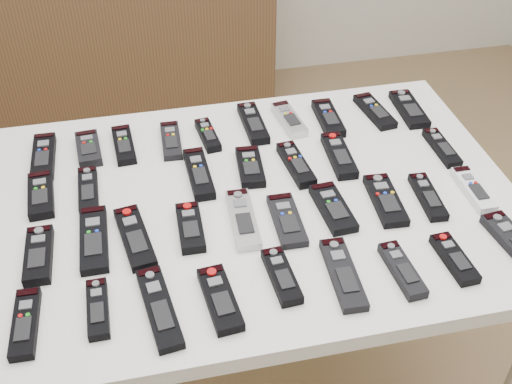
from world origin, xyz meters
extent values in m
cube|color=white|center=(0.01, 0.01, 0.76)|extent=(1.25, 0.88, 0.04)
cylinder|color=beige|center=(-0.56, 0.39, 0.37)|extent=(0.04, 0.04, 0.74)
cylinder|color=beige|center=(0.57, 0.39, 0.37)|extent=(0.04, 0.04, 0.74)
cube|color=#4F301F|center=(-0.37, 1.78, 0.41)|extent=(1.65, 0.43, 0.82)
cube|color=black|center=(-0.49, 0.28, 0.79)|extent=(0.06, 0.18, 0.02)
cube|color=black|center=(-0.38, 0.29, 0.79)|extent=(0.07, 0.14, 0.02)
cube|color=black|center=(-0.29, 0.29, 0.79)|extent=(0.06, 0.16, 0.02)
cube|color=black|center=(-0.16, 0.28, 0.79)|extent=(0.05, 0.16, 0.02)
cube|color=black|center=(-0.06, 0.29, 0.79)|extent=(0.05, 0.14, 0.02)
cube|color=black|center=(0.07, 0.31, 0.79)|extent=(0.05, 0.18, 0.02)
cube|color=#B7B7BC|center=(0.17, 0.31, 0.79)|extent=(0.07, 0.16, 0.02)
cube|color=black|center=(0.27, 0.30, 0.79)|extent=(0.06, 0.17, 0.02)
cube|color=black|center=(0.41, 0.30, 0.79)|extent=(0.07, 0.18, 0.02)
cube|color=black|center=(0.51, 0.30, 0.79)|extent=(0.07, 0.18, 0.02)
cube|color=black|center=(-0.49, 0.12, 0.79)|extent=(0.07, 0.16, 0.02)
cube|color=black|center=(-0.38, 0.12, 0.79)|extent=(0.05, 0.16, 0.02)
cube|color=black|center=(-0.11, 0.12, 0.79)|extent=(0.06, 0.19, 0.02)
cube|color=black|center=(0.02, 0.12, 0.79)|extent=(0.07, 0.15, 0.02)
cube|color=black|center=(0.13, 0.11, 0.79)|extent=(0.06, 0.18, 0.02)
cube|color=black|center=(0.25, 0.12, 0.79)|extent=(0.06, 0.18, 0.02)
cube|color=black|center=(0.52, 0.10, 0.79)|extent=(0.04, 0.16, 0.02)
cube|color=black|center=(-0.49, -0.08, 0.79)|extent=(0.06, 0.16, 0.02)
cube|color=black|center=(-0.37, -0.06, 0.79)|extent=(0.06, 0.20, 0.02)
cube|color=black|center=(-0.28, -0.07, 0.79)|extent=(0.09, 0.20, 0.02)
cube|color=black|center=(-0.16, -0.07, 0.79)|extent=(0.06, 0.15, 0.02)
cube|color=#B7B7BC|center=(-0.04, -0.06, 0.79)|extent=(0.06, 0.19, 0.02)
cube|color=black|center=(0.06, -0.09, 0.79)|extent=(0.06, 0.17, 0.02)
cube|color=black|center=(0.17, -0.07, 0.79)|extent=(0.07, 0.17, 0.02)
cube|color=black|center=(0.30, -0.07, 0.79)|extent=(0.07, 0.18, 0.02)
cube|color=black|center=(0.40, -0.08, 0.79)|extent=(0.05, 0.16, 0.02)
cube|color=silver|center=(0.52, -0.08, 0.79)|extent=(0.05, 0.16, 0.02)
cube|color=black|center=(-0.50, -0.27, 0.79)|extent=(0.05, 0.17, 0.02)
cube|color=black|center=(-0.37, -0.26, 0.79)|extent=(0.04, 0.14, 0.02)
cube|color=black|center=(-0.25, -0.28, 0.79)|extent=(0.08, 0.21, 0.02)
cube|color=black|center=(-0.13, -0.29, 0.79)|extent=(0.07, 0.17, 0.02)
cube|color=black|center=(0.00, -0.25, 0.79)|extent=(0.06, 0.15, 0.02)
cube|color=black|center=(0.13, -0.27, 0.79)|extent=(0.06, 0.20, 0.02)
cube|color=black|center=(0.25, -0.29, 0.79)|extent=(0.05, 0.16, 0.02)
cube|color=black|center=(0.37, -0.28, 0.79)|extent=(0.05, 0.15, 0.02)
camera|label=1|loc=(-0.24, -1.13, 1.76)|focal=45.00mm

